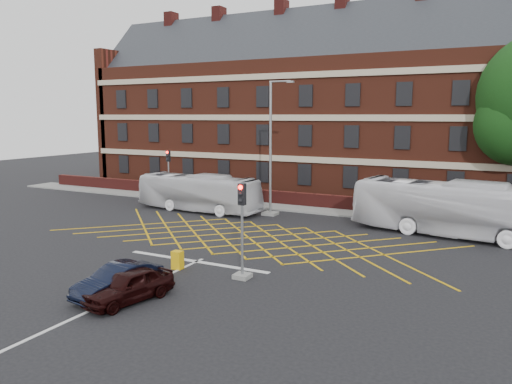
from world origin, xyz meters
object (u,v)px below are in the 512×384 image
at_px(car_navy, 118,280).
at_px(utility_cabinet, 178,260).
at_px(bus_left, 199,193).
at_px(bus_right, 454,209).
at_px(street_lamp, 271,169).
at_px(car_maroon, 129,286).
at_px(traffic_light_far, 169,180).
at_px(traffic_light_near, 242,240).
at_px(direction_signs, 172,182).

relative_size(car_navy, utility_cabinet, 4.42).
relative_size(bus_left, bus_right, 0.84).
bearing_deg(street_lamp, car_maroon, -82.37).
bearing_deg(traffic_light_far, bus_right, -6.31).
bearing_deg(traffic_light_far, street_lamp, -9.31).
height_order(bus_right, street_lamp, street_lamp).
xyz_separation_m(bus_right, car_maroon, (-10.10, -17.14, -1.04)).
bearing_deg(car_navy, car_maroon, -11.89).
bearing_deg(car_navy, street_lamp, 102.96).
xyz_separation_m(traffic_light_near, utility_cabinet, (-3.38, -0.20, -1.33)).
bearing_deg(bus_left, traffic_light_near, -136.54).
bearing_deg(utility_cabinet, bus_left, 119.66).
bearing_deg(street_lamp, traffic_light_near, -69.67).
relative_size(bus_right, car_maroon, 3.21).
relative_size(car_navy, street_lamp, 0.40).
bearing_deg(street_lamp, car_navy, -84.86).
bearing_deg(car_maroon, traffic_light_near, 72.24).
distance_m(car_navy, traffic_light_far, 22.84).
xyz_separation_m(traffic_light_near, direction_signs, (-16.01, 16.47, -0.39)).
xyz_separation_m(bus_right, traffic_light_far, (-22.94, 2.54, 0.09)).
bearing_deg(traffic_light_near, traffic_light_far, 135.43).
distance_m(bus_left, car_maroon, 18.66).
xyz_separation_m(street_lamp, direction_signs, (-11.01, 2.96, -1.98)).
distance_m(bus_left, street_lamp, 5.98).
xyz_separation_m(direction_signs, utility_cabinet, (12.63, -16.67, -0.95)).
relative_size(traffic_light_far, direction_signs, 1.94).
relative_size(car_maroon, street_lamp, 0.39).
distance_m(bus_left, utility_cabinet, 14.52).
bearing_deg(street_lamp, bus_right, -3.79).
relative_size(direction_signs, utility_cabinet, 2.54).
xyz_separation_m(bus_right, car_navy, (-10.91, -16.85, -1.04)).
distance_m(car_maroon, traffic_light_near, 5.29).
relative_size(street_lamp, direction_signs, 4.36).
height_order(traffic_light_near, utility_cabinet, traffic_light_near).
xyz_separation_m(bus_right, direction_signs, (-23.51, 3.79, -0.30)).
bearing_deg(bus_right, traffic_light_far, 92.50).
distance_m(bus_right, direction_signs, 23.82).
height_order(bus_right, traffic_light_near, traffic_light_near).
relative_size(bus_right, traffic_light_far, 2.81).
height_order(bus_left, traffic_light_far, traffic_light_far).
bearing_deg(bus_left, direction_signs, 56.35).
bearing_deg(direction_signs, car_maroon, -57.34).
distance_m(bus_left, car_navy, 18.06).
height_order(car_maroon, utility_cabinet, car_maroon).
bearing_deg(bus_left, car_navy, -153.64).
height_order(street_lamp, utility_cabinet, street_lamp).
distance_m(car_maroon, traffic_light_far, 23.53).
bearing_deg(bus_right, street_lamp, 95.03).
xyz_separation_m(bus_left, utility_cabinet, (7.17, -12.59, -0.97)).
height_order(car_navy, street_lamp, street_lamp).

